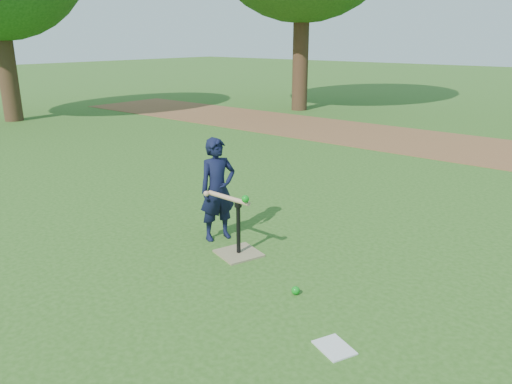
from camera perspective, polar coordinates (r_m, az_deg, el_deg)
The scene contains 7 objects.
ground at distance 5.39m, azimuth -3.95°, elevation -7.97°, with size 80.00×80.00×0.00m, color #285116.
dirt_strip at distance 11.74m, azimuth 22.24°, elevation 4.79°, with size 24.00×3.00×0.01m, color brown.
child at distance 5.80m, azimuth -4.40°, elevation 0.29°, with size 0.44×0.29×1.21m, color black.
wiffle_ball_ground at distance 4.75m, azimuth 4.55°, elevation -11.15°, with size 0.08×0.08×0.08m, color #0C8B17.
clipboard at distance 4.08m, azimuth 8.93°, elevation -17.16°, with size 0.30×0.23×0.01m, color silver.
batting_tee at distance 5.52m, azimuth -2.00°, elevation -6.08°, with size 0.54×0.54×0.61m.
swing_action at distance 5.36m, azimuth -3.05°, elevation -0.66°, with size 0.65×0.12×0.13m.
Camera 1 is at (3.39, -3.50, 2.31)m, focal length 35.00 mm.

